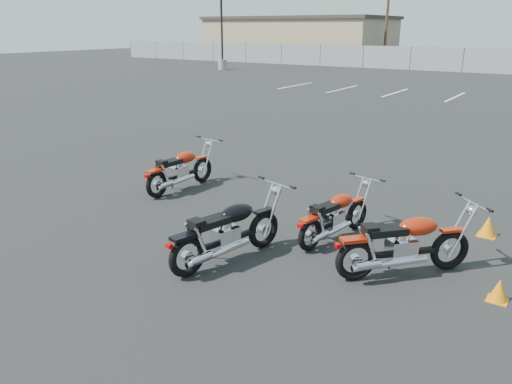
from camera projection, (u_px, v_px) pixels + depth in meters
The scene contains 12 objects.
ground at pixel (225, 237), 8.16m from camera, with size 120.00×120.00×0.00m, color black.
motorcycle_front_red at pixel (180, 170), 10.41m from camera, with size 0.75×1.95×0.95m.
motorcycle_second_black at pixel (228, 232), 7.18m from camera, with size 0.94×2.07×1.02m.
motorcycle_third_red at pixel (335, 216), 7.96m from camera, with size 0.75×1.80×0.88m.
motorcycle_rear_red at pixel (405, 244), 6.78m from camera, with size 1.70×1.77×1.01m.
training_cone_near at pixel (488, 226), 8.16m from camera, with size 0.29×0.29×0.35m.
training_cone_far at pixel (499, 290), 6.22m from camera, with size 0.25×0.25×0.29m.
light_pole_west at pixel (222, 34), 39.30m from camera, with size 0.80×0.70×10.55m.
tan_building_west at pixel (300, 38), 52.22m from camera, with size 18.40×10.40×4.30m.
utility_pole_a at pixel (221, 13), 53.28m from camera, with size 1.80×0.24×9.00m.
utility_pole_b at pixel (388, 10), 44.57m from camera, with size 1.80×0.24×9.00m.
parking_line_stripes at pixel (425, 95), 25.25m from camera, with size 15.12×4.00×0.01m.
Camera 1 is at (4.59, -5.96, 3.27)m, focal length 35.00 mm.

